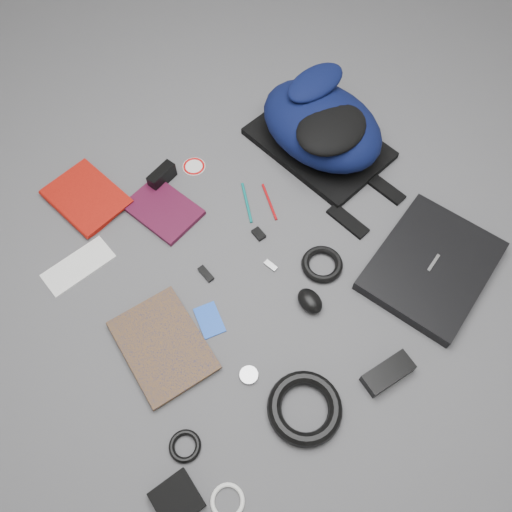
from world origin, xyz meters
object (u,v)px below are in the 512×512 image
comic_book (129,366)px  compact_camera (162,176)px  textbook_red (62,216)px  pouch (177,500)px  dvd_case (163,210)px  power_brick (388,373)px  laptop (431,266)px  backpack (322,125)px  mouse (310,301)px

comic_book → compact_camera: size_ratio=2.85×
comic_book → textbook_red: bearing=85.9°
compact_camera → pouch: bearing=-135.3°
compact_camera → pouch: size_ratio=0.98×
dvd_case → power_brick: (0.29, -0.73, 0.01)m
laptop → power_brick: laptop is taller
compact_camera → power_brick: compact_camera is taller
comic_book → laptop: bearing=-14.0°
textbook_red → comic_book: 0.52m
backpack → power_brick: size_ratio=3.46×
textbook_red → comic_book: bearing=-107.8°
compact_camera → dvd_case: bearing=-136.8°
compact_camera → power_brick: size_ratio=0.71×
textbook_red → compact_camera: 0.32m
backpack → mouse: 0.57m
textbook_red → mouse: mouse is taller
compact_camera → laptop: bearing=-73.8°
dvd_case → pouch: bearing=-132.8°
laptop → mouse: (-0.35, 0.07, 0.00)m
backpack → power_brick: (-0.26, -0.72, -0.08)m
backpack → textbook_red: size_ratio=1.94×
comic_book → compact_camera: (0.32, 0.50, 0.02)m
textbook_red → comic_book: textbook_red is taller
textbook_red → mouse: (0.49, -0.59, 0.01)m
pouch → dvd_case: bearing=68.2°
comic_book → power_brick: 0.65m
laptop → compact_camera: size_ratio=3.91×
laptop → compact_camera: bearing=105.5°
dvd_case → backpack: bearing=-22.2°
laptop → pouch: (-0.87, -0.19, -0.01)m
backpack → compact_camera: size_ratio=4.87×
mouse → dvd_case: bearing=109.6°
power_brick → comic_book: bearing=146.3°
backpack → pouch: 1.11m
backpack → comic_book: backpack is taller
laptop → dvd_case: 0.79m
comic_book → mouse: 0.50m
laptop → dvd_case: (-0.58, 0.54, -0.01)m
textbook_red → comic_book: (-0.00, -0.52, -0.00)m
power_brick → dvd_case: bearing=108.8°
backpack → textbook_red: (-0.82, 0.13, -0.08)m
comic_book → pouch: bearing=-97.8°
compact_camera → comic_book: bearing=-145.6°
dvd_case → power_brick: size_ratio=1.58×
compact_camera → pouch: compact_camera is taller
backpack → power_brick: bearing=-124.3°
laptop → dvd_case: size_ratio=1.76×
comic_book → compact_camera: 0.59m
backpack → compact_camera: backpack is taller
backpack → laptop: 0.54m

